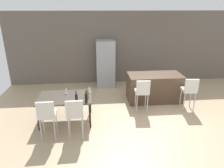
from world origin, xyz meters
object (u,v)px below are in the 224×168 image
object	(u,v)px
dining_chair_far	(75,112)
wine_bottle_far	(76,98)
kitchen_island	(154,87)
dining_table	(65,99)
dining_chair_near	(47,114)
bar_chair_middle	(190,89)
wine_bottle_right	(86,98)
wine_glass_middle	(66,89)
wine_bottle_corner	(87,94)
refrigerator	(105,64)
wine_glass_left	(89,88)
bar_chair_left	(142,91)

from	to	relation	value
dining_chair_far	wine_bottle_far	xyz separation A→B (m)	(0.01, 0.50, 0.15)
kitchen_island	dining_chair_far	distance (m)	3.22
dining_table	dining_chair_near	xyz separation A→B (m)	(-0.32, -0.85, 0.02)
bar_chair_middle	wine_bottle_right	distance (m)	3.19
dining_table	wine_glass_middle	bearing A→B (deg)	87.04
dining_chair_far	wine_bottle_corner	xyz separation A→B (m)	(0.29, 0.69, 0.17)
dining_table	refrigerator	world-z (taller)	refrigerator
dining_chair_near	wine_glass_middle	distance (m)	1.15
wine_bottle_right	wine_glass_middle	distance (m)	0.87
wine_bottle_corner	refrigerator	bearing A→B (deg)	76.90
bar_chair_middle	wine_glass_left	world-z (taller)	bar_chair_middle
kitchen_island	wine_bottle_right	size ratio (longest dim) A/B	5.51
dining_chair_near	wine_glass_middle	xyz separation A→B (m)	(0.34, 1.08, 0.17)
wine_bottle_right	wine_glass_middle	size ratio (longest dim) A/B	1.87
wine_glass_left	refrigerator	size ratio (longest dim) A/B	0.09
wine_bottle_right	wine_glass_left	size ratio (longest dim) A/B	1.87
dining_chair_near	wine_glass_middle	size ratio (longest dim) A/B	6.03
wine_glass_middle	dining_table	bearing A→B (deg)	-92.96
bar_chair_left	dining_chair_near	distance (m)	2.80
dining_chair_far	wine_glass_middle	xyz separation A→B (m)	(-0.32, 1.08, 0.17)
bar_chair_left	dining_chair_far	world-z (taller)	same
bar_chair_left	wine_bottle_corner	xyz separation A→B (m)	(-1.61, -0.48, 0.17)
wine_bottle_far	kitchen_island	bearing A→B (deg)	30.75
kitchen_island	dining_chair_near	world-z (taller)	dining_chair_near
kitchen_island	wine_bottle_right	bearing A→B (deg)	-145.30
bar_chair_left	bar_chair_middle	xyz separation A→B (m)	(1.46, 0.00, 0.00)
wine_bottle_corner	wine_glass_left	bearing A→B (deg)	83.59
dining_chair_near	wine_bottle_far	bearing A→B (deg)	37.16
wine_bottle_right	kitchen_island	bearing A→B (deg)	34.70
wine_bottle_far	wine_bottle_right	world-z (taller)	wine_bottle_right
bar_chair_middle	wine_bottle_right	size ratio (longest dim) A/B	3.23
refrigerator	bar_chair_middle	bearing A→B (deg)	-44.84
bar_chair_middle	wine_glass_middle	size ratio (longest dim) A/B	6.03
bar_chair_left	dining_chair_far	xyz separation A→B (m)	(-1.90, -1.17, 0.00)
refrigerator	dining_chair_far	bearing A→B (deg)	-104.99
bar_chair_middle	wine_bottle_corner	xyz separation A→B (m)	(-3.07, -0.48, 0.17)
dining_table	wine_bottle_right	world-z (taller)	wine_bottle_right
kitchen_island	wine_bottle_corner	distance (m)	2.61
wine_bottle_far	wine_bottle_right	size ratio (longest dim) A/B	0.92
bar_chair_middle	dining_chair_near	world-z (taller)	same
dining_table	wine_glass_middle	distance (m)	0.30
dining_chair_far	wine_glass_left	distance (m)	1.19
dining_chair_near	wine_glass_left	distance (m)	1.51
wine_glass_left	wine_glass_middle	xyz separation A→B (m)	(-0.65, -0.04, 0.00)
dining_table	wine_bottle_corner	xyz separation A→B (m)	(0.61, -0.16, 0.19)
kitchen_island	wine_bottle_far	distance (m)	2.94
dining_table	wine_glass_left	size ratio (longest dim) A/B	8.35
bar_chair_middle	refrigerator	xyz separation A→B (m)	(-2.41, 2.39, 0.22)
kitchen_island	wine_glass_left	bearing A→B (deg)	-158.33
dining_chair_near	bar_chair_left	bearing A→B (deg)	24.64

